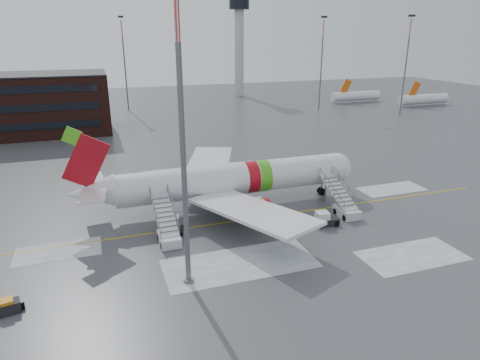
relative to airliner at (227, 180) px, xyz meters
name	(u,v)px	position (x,y,z in m)	size (l,w,h in m)	color
ground	(261,214)	(3.03, -3.38, -3.42)	(260.00, 260.00, 0.00)	#494C4F
airliner	(227,180)	(0.00, 0.00, 0.00)	(35.03, 32.97, 11.18)	silver
airstair_fwd	(344,205)	(12.20, -6.54, -2.35)	(2.05, 7.70, 3.48)	#BBBEC3
airstair_aft	(168,231)	(-8.43, -6.54, -2.35)	(2.05, 7.70, 3.48)	#B8BBC0
pushback_tug	(325,219)	(8.64, -8.44, -2.74)	(2.82, 2.24, 1.53)	black
uld_container	(171,225)	(-7.74, -4.90, -2.49)	(2.82, 2.36, 1.99)	black
baggage_tractor	(8,307)	(-22.00, -14.53, -2.92)	(2.35, 1.37, 1.17)	black
light_mast_near	(182,135)	(-8.11, -14.80, 9.37)	(1.20, 1.20, 24.68)	#595B60
control_tower	(239,37)	(33.03, 91.62, 15.33)	(6.40, 6.40, 30.00)	#B2B5BA
light_mast_far_ne	(322,58)	(45.03, 58.62, 10.42)	(1.20, 1.20, 24.25)	#595B60
light_mast_far_n	(124,58)	(-4.97, 74.62, 10.42)	(1.20, 1.20, 24.25)	#595B60
light_mast_far_e	(407,59)	(61.03, 44.62, 10.42)	(1.20, 1.20, 24.25)	#595B60
distant_aircraft	(377,104)	(65.53, 60.62, -3.42)	(35.00, 18.00, 8.00)	#D8590C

